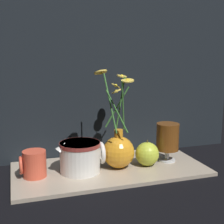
{
  "coord_description": "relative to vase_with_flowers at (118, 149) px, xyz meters",
  "views": [
    {
      "loc": [
        -0.3,
        -0.98,
        0.4
      ],
      "look_at": [
        0.01,
        0.0,
        0.21
      ],
      "focal_mm": 50.0,
      "sensor_mm": 36.0,
      "label": 1
    }
  ],
  "objects": [
    {
      "name": "shelf",
      "position": [
        -0.03,
        0.01,
        -0.07
      ],
      "size": [
        0.65,
        0.31,
        0.01
      ],
      "color": "tan",
      "rests_on": "ground_plane"
    },
    {
      "name": "tea_glass",
      "position": [
        0.19,
        0.01,
        0.02
      ],
      "size": [
        0.08,
        0.08,
        0.14
      ],
      "color": "silver",
      "rests_on": "shelf"
    },
    {
      "name": "ceramic_pitcher",
      "position": [
        -0.13,
        0.0,
        -0.01
      ],
      "size": [
        0.16,
        0.13,
        0.11
      ],
      "color": "white",
      "rests_on": "shelf"
    },
    {
      "name": "orange_fruit",
      "position": [
        0.1,
        -0.01,
        -0.02
      ],
      "size": [
        0.08,
        0.08,
        0.09
      ],
      "color": "#B7C638",
      "rests_on": "shelf"
    },
    {
      "name": "vase_with_flowers",
      "position": [
        0.0,
        0.0,
        0.0
      ],
      "size": [
        0.15,
        0.18,
        0.34
      ],
      "color": "orange",
      "rests_on": "shelf"
    },
    {
      "name": "backdrop_wall",
      "position": [
        -0.03,
        0.18,
        0.47
      ],
      "size": [
        1.15,
        0.02,
        1.1
      ],
      "color": "black",
      "rests_on": "ground_plane"
    },
    {
      "name": "yellow_mug",
      "position": [
        -0.28,
        0.0,
        -0.02
      ],
      "size": [
        0.08,
        0.07,
        0.08
      ],
      "color": "#DB5138",
      "rests_on": "shelf"
    },
    {
      "name": "ground_plane",
      "position": [
        -0.03,
        0.01,
        -0.08
      ],
      "size": [
        6.0,
        6.0,
        0.0
      ],
      "primitive_type": "plane",
      "color": "black"
    }
  ]
}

